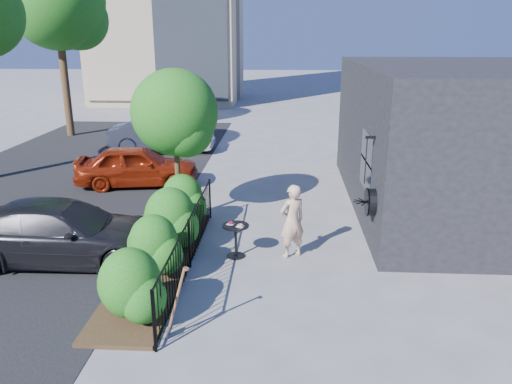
# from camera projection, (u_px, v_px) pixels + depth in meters

# --- Properties ---
(ground) EXTENTS (120.00, 120.00, 0.00)m
(ground) POSITION_uv_depth(u_px,v_px,m) (260.00, 269.00, 10.66)
(ground) COLOR gray
(ground) RESTS_ON ground
(shop_building) EXTENTS (6.22, 9.00, 4.00)m
(shop_building) POSITION_uv_depth(u_px,v_px,m) (463.00, 138.00, 14.03)
(shop_building) COLOR black
(shop_building) RESTS_ON ground
(fence) EXTENTS (0.05, 6.05, 1.10)m
(fence) POSITION_uv_depth(u_px,v_px,m) (189.00, 243.00, 10.57)
(fence) COLOR black
(fence) RESTS_ON ground
(planting_bed) EXTENTS (1.30, 6.00, 0.08)m
(planting_bed) POSITION_uv_depth(u_px,v_px,m) (158.00, 264.00, 10.77)
(planting_bed) COLOR #382616
(planting_bed) RESTS_ON ground
(shrubs) EXTENTS (1.10, 5.60, 1.24)m
(shrubs) POSITION_uv_depth(u_px,v_px,m) (162.00, 234.00, 10.66)
(shrubs) COLOR #225613
(shrubs) RESTS_ON ground
(patio_tree) EXTENTS (2.20, 2.20, 3.94)m
(patio_tree) POSITION_uv_depth(u_px,v_px,m) (177.00, 118.00, 12.56)
(patio_tree) COLOR #3F2B19
(patio_tree) RESTS_ON ground
(street) EXTENTS (9.00, 30.00, 0.01)m
(street) POSITION_uv_depth(u_px,v_px,m) (15.00, 214.00, 13.90)
(street) COLOR black
(street) RESTS_ON ground
(street_tree_far) EXTENTS (4.40, 4.40, 8.28)m
(street_tree_far) POSITION_uv_depth(u_px,v_px,m) (58.00, 7.00, 22.68)
(street_tree_far) COLOR #3F2B19
(street_tree_far) RESTS_ON ground
(cafe_table) EXTENTS (0.60, 0.60, 0.81)m
(cafe_table) POSITION_uv_depth(u_px,v_px,m) (236.00, 235.00, 11.09)
(cafe_table) COLOR black
(cafe_table) RESTS_ON ground
(woman) EXTENTS (0.73, 0.66, 1.68)m
(woman) POSITION_uv_depth(u_px,v_px,m) (292.00, 221.00, 11.03)
(woman) COLOR #D3AB89
(woman) RESTS_ON ground
(shovel) EXTENTS (0.45, 0.17, 1.32)m
(shovel) POSITION_uv_depth(u_px,v_px,m) (175.00, 307.00, 8.08)
(shovel) COLOR brown
(shovel) RESTS_ON ground
(car_red) EXTENTS (4.12, 2.16, 1.34)m
(car_red) POSITION_uv_depth(u_px,v_px,m) (137.00, 166.00, 16.30)
(car_red) COLOR maroon
(car_red) RESTS_ON ground
(car_silver) EXTENTS (4.34, 1.58, 1.42)m
(car_silver) POSITION_uv_depth(u_px,v_px,m) (162.00, 135.00, 21.06)
(car_silver) COLOR #B0B1B5
(car_silver) RESTS_ON ground
(car_darkgrey) EXTENTS (4.65, 2.05, 1.33)m
(car_darkgrey) POSITION_uv_depth(u_px,v_px,m) (62.00, 232.00, 10.89)
(car_darkgrey) COLOR black
(car_darkgrey) RESTS_ON ground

